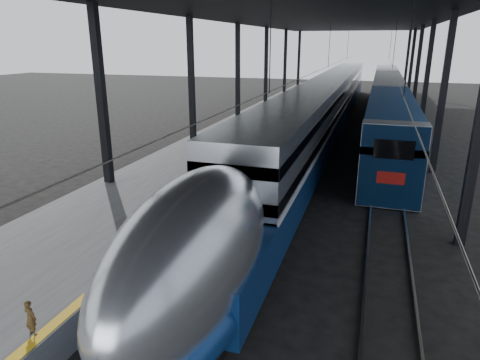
% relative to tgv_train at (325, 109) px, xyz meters
% --- Properties ---
extents(ground, '(160.00, 160.00, 0.00)m').
position_rel_tgv_train_xyz_m(ground, '(-2.00, -24.81, -2.07)').
color(ground, black).
rests_on(ground, ground).
extents(platform, '(6.00, 80.00, 1.00)m').
position_rel_tgv_train_xyz_m(platform, '(-5.50, -4.81, -1.57)').
color(platform, '#4C4C4F').
rests_on(platform, ground).
extents(yellow_strip, '(0.30, 80.00, 0.01)m').
position_rel_tgv_train_xyz_m(yellow_strip, '(-2.70, -4.81, -1.06)').
color(yellow_strip, gold).
rests_on(yellow_strip, platform).
extents(rails, '(6.52, 80.00, 0.16)m').
position_rel_tgv_train_xyz_m(rails, '(2.50, -4.81, -1.99)').
color(rails, slate).
rests_on(rails, ground).
extents(canopy, '(18.00, 75.00, 9.47)m').
position_rel_tgv_train_xyz_m(canopy, '(-0.10, -4.81, 7.05)').
color(canopy, black).
rests_on(canopy, ground).
extents(tgv_train, '(3.08, 65.20, 4.42)m').
position_rel_tgv_train_xyz_m(tgv_train, '(0.00, 0.00, 0.00)').
color(tgv_train, silver).
rests_on(tgv_train, ground).
extents(second_train, '(2.88, 56.05, 3.96)m').
position_rel_tgv_train_xyz_m(second_train, '(5.00, 10.27, -0.06)').
color(second_train, navy).
rests_on(second_train, ground).
extents(child, '(0.35, 0.26, 0.88)m').
position_rel_tgv_train_xyz_m(child, '(-2.90, -30.11, -0.62)').
color(child, '#453117').
rests_on(child, platform).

